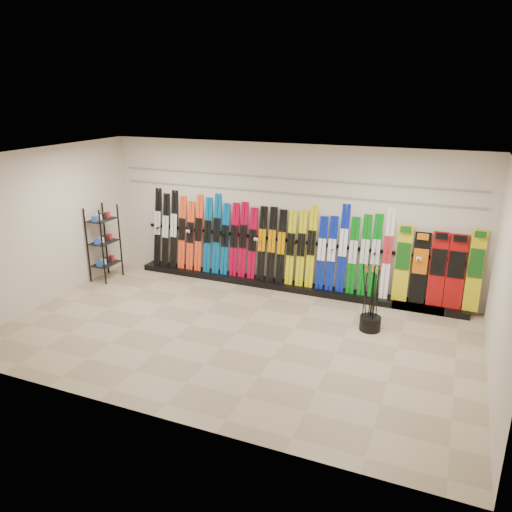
% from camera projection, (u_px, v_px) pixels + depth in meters
% --- Properties ---
extents(floor, '(8.00, 8.00, 0.00)m').
position_uv_depth(floor, '(235.00, 333.00, 8.63)').
color(floor, gray).
rests_on(floor, ground).
extents(back_wall, '(8.00, 0.00, 8.00)m').
position_uv_depth(back_wall, '(285.00, 217.00, 10.35)').
color(back_wall, beige).
rests_on(back_wall, floor).
extents(left_wall, '(0.00, 5.00, 5.00)m').
position_uv_depth(left_wall, '(46.00, 227.00, 9.61)').
color(left_wall, beige).
rests_on(left_wall, floor).
extents(right_wall, '(0.00, 5.00, 5.00)m').
position_uv_depth(right_wall, '(504.00, 286.00, 6.70)').
color(right_wall, beige).
rests_on(right_wall, floor).
extents(ceiling, '(8.00, 8.00, 0.00)m').
position_uv_depth(ceiling, '(233.00, 158.00, 7.68)').
color(ceiling, silver).
rests_on(ceiling, back_wall).
extents(ski_rack_base, '(8.00, 0.40, 0.12)m').
position_uv_depth(ski_rack_base, '(290.00, 286.00, 10.53)').
color(ski_rack_base, black).
rests_on(ski_rack_base, floor).
extents(skis, '(5.37, 0.30, 1.83)m').
position_uv_depth(skis, '(261.00, 242.00, 10.57)').
color(skis, black).
rests_on(skis, ski_rack_base).
extents(snowboards, '(1.56, 0.23, 1.51)m').
position_uv_depth(snowboards, '(438.00, 269.00, 9.30)').
color(snowboards, gold).
rests_on(snowboards, ski_rack_base).
extents(accessory_rack, '(0.40, 0.60, 1.65)m').
position_uv_depth(accessory_rack, '(104.00, 243.00, 10.88)').
color(accessory_rack, black).
rests_on(accessory_rack, floor).
extents(pole_bin, '(0.37, 0.37, 0.25)m').
position_uv_depth(pole_bin, '(370.00, 323.00, 8.72)').
color(pole_bin, black).
rests_on(pole_bin, floor).
extents(ski_poles, '(0.31, 0.33, 1.18)m').
position_uv_depth(ski_poles, '(372.00, 297.00, 8.59)').
color(ski_poles, black).
rests_on(ski_poles, pole_bin).
extents(slatwall_rail_0, '(7.60, 0.02, 0.03)m').
position_uv_depth(slatwall_rail_0, '(285.00, 193.00, 10.17)').
color(slatwall_rail_0, gray).
rests_on(slatwall_rail_0, back_wall).
extents(slatwall_rail_1, '(7.60, 0.02, 0.03)m').
position_uv_depth(slatwall_rail_1, '(285.00, 178.00, 10.07)').
color(slatwall_rail_1, gray).
rests_on(slatwall_rail_1, back_wall).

